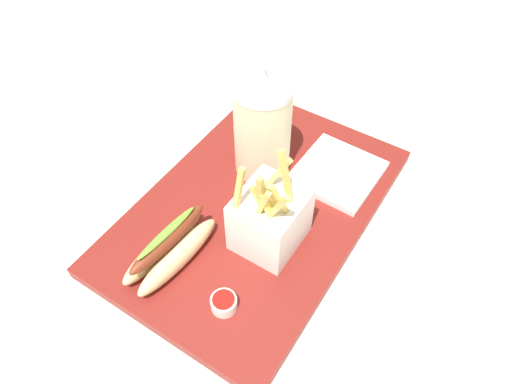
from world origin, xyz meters
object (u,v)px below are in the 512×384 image
(soda_cup, at_px, (263,129))
(ketchup_cup_1, at_px, (224,303))
(ketchup_cup_2, at_px, (245,128))
(fries_basket, at_px, (270,218))
(napkin_stack, at_px, (337,172))
(hot_dog_1, at_px, (170,248))

(soda_cup, xyz_separation_m, ketchup_cup_1, (-0.24, -0.09, -0.07))
(ketchup_cup_1, height_order, ketchup_cup_2, ketchup_cup_1)
(fries_basket, height_order, napkin_stack, fries_basket)
(soda_cup, distance_m, ketchup_cup_2, 0.11)
(ketchup_cup_1, bearing_deg, napkin_stack, -3.70)
(soda_cup, distance_m, ketchup_cup_1, 0.27)
(fries_basket, bearing_deg, ketchup_cup_2, 42.37)
(fries_basket, bearing_deg, hot_dog_1, 136.48)
(ketchup_cup_1, bearing_deg, fries_basket, 3.38)
(hot_dog_1, bearing_deg, fries_basket, -43.52)
(hot_dog_1, bearing_deg, ketchup_cup_2, 12.12)
(ketchup_cup_1, xyz_separation_m, ketchup_cup_2, (0.29, 0.16, -0.00))
(soda_cup, bearing_deg, napkin_stack, -66.68)
(fries_basket, xyz_separation_m, hot_dog_1, (-0.10, 0.10, -0.02))
(hot_dog_1, bearing_deg, napkin_stack, -24.58)
(soda_cup, bearing_deg, hot_dog_1, 177.47)
(ketchup_cup_1, bearing_deg, soda_cup, 21.35)
(soda_cup, distance_m, hot_dog_1, 0.22)
(soda_cup, height_order, hot_dog_1, soda_cup)
(hot_dog_1, relative_size, ketchup_cup_1, 4.49)
(soda_cup, height_order, napkin_stack, soda_cup)
(ketchup_cup_1, distance_m, ketchup_cup_2, 0.33)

